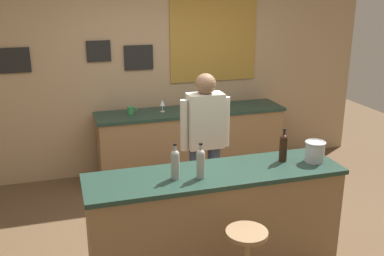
{
  "coord_description": "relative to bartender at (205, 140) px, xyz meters",
  "views": [
    {
      "loc": [
        -1.21,
        -3.69,
        2.42
      ],
      "look_at": [
        0.05,
        0.45,
        1.05
      ],
      "focal_mm": 41.71,
      "sensor_mm": 36.0,
      "label": 1
    }
  ],
  "objects": [
    {
      "name": "ground_plane",
      "position": [
        -0.16,
        -0.37,
        -0.94
      ],
      "size": [
        10.0,
        10.0,
        0.0
      ],
      "primitive_type": "plane",
      "color": "brown"
    },
    {
      "name": "back_wall",
      "position": [
        -0.15,
        1.65,
        0.48
      ],
      "size": [
        6.0,
        0.09,
        2.8
      ],
      "color": "tan",
      "rests_on": "ground_plane"
    },
    {
      "name": "bar_counter",
      "position": [
        -0.16,
        -0.77,
        -0.47
      ],
      "size": [
        2.22,
        0.6,
        0.92
      ],
      "color": "olive",
      "rests_on": "ground_plane"
    },
    {
      "name": "side_counter",
      "position": [
        0.24,
        1.28,
        -0.48
      ],
      "size": [
        2.46,
        0.56,
        0.9
      ],
      "color": "olive",
      "rests_on": "ground_plane"
    },
    {
      "name": "bartender",
      "position": [
        0.0,
        0.0,
        0.0
      ],
      "size": [
        0.52,
        0.21,
        1.62
      ],
      "color": "#384766",
      "rests_on": "ground_plane"
    },
    {
      "name": "wine_bottle_a",
      "position": [
        -0.53,
        -0.81,
        0.12
      ],
      "size": [
        0.07,
        0.07,
        0.31
      ],
      "color": "#999E99",
      "rests_on": "bar_counter"
    },
    {
      "name": "wine_bottle_b",
      "position": [
        -0.32,
        -0.86,
        0.12
      ],
      "size": [
        0.07,
        0.07,
        0.31
      ],
      "color": "#999E99",
      "rests_on": "bar_counter"
    },
    {
      "name": "wine_bottle_c",
      "position": [
        0.5,
        -0.71,
        0.12
      ],
      "size": [
        0.07,
        0.07,
        0.31
      ],
      "color": "black",
      "rests_on": "bar_counter"
    },
    {
      "name": "ice_bucket",
      "position": [
        0.77,
        -0.81,
        0.08
      ],
      "size": [
        0.19,
        0.19,
        0.19
      ],
      "color": "#B7BABF",
      "rests_on": "bar_counter"
    },
    {
      "name": "wine_glass_a",
      "position": [
        -0.14,
        1.31,
        0.07
      ],
      "size": [
        0.07,
        0.07,
        0.16
      ],
      "color": "silver",
      "rests_on": "side_counter"
    },
    {
      "name": "wine_glass_b",
      "position": [
        0.29,
        1.29,
        0.07
      ],
      "size": [
        0.07,
        0.07,
        0.16
      ],
      "color": "silver",
      "rests_on": "side_counter"
    },
    {
      "name": "coffee_mug",
      "position": [
        -0.54,
        1.31,
        0.01
      ],
      "size": [
        0.12,
        0.08,
        0.09
      ],
      "color": "#338C4C",
      "rests_on": "side_counter"
    }
  ]
}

